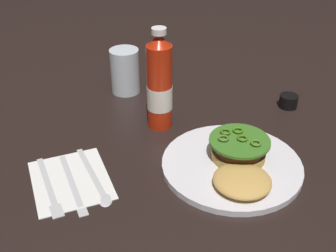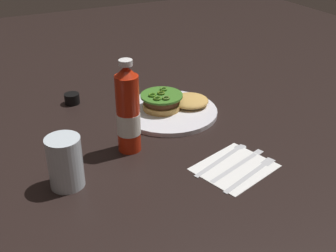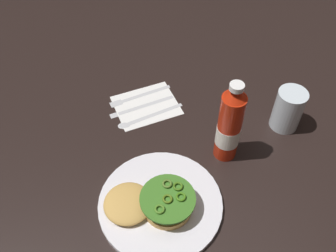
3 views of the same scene
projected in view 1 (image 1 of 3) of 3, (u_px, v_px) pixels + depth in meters
The scene contains 10 objects.
ground_plane at pixel (188, 132), 1.01m from camera, with size 3.00×3.00×0.00m, color black.
dinner_plate at pixel (232, 165), 0.89m from camera, with size 0.29×0.29×0.01m, color silver.
burger_sandwich at pixel (240, 160), 0.86m from camera, with size 0.21×0.13×0.05m.
ketchup_bottle at pixel (160, 85), 0.98m from camera, with size 0.06×0.06×0.24m.
water_glass at pixel (125, 71), 1.15m from camera, with size 0.08×0.08×0.12m, color silver.
condiment_cup at pixel (288, 101), 1.10m from camera, with size 0.05×0.05×0.03m, color black.
napkin at pixel (71, 180), 0.85m from camera, with size 0.18×0.15×0.00m, color white.
fork_utensil at pixel (50, 190), 0.82m from camera, with size 0.19×0.08×0.00m.
butter_knife at pixel (73, 186), 0.83m from camera, with size 0.19×0.08×0.00m.
spoon_utensil at pixel (97, 182), 0.84m from camera, with size 0.19×0.08×0.00m.
Camera 1 is at (0.84, -0.12, 0.55)m, focal length 45.42 mm.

